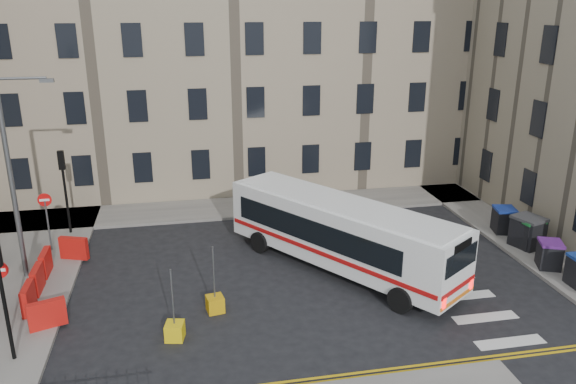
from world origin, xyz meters
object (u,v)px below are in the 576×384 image
object	(u,v)px
wheelie_bin_b	(549,254)
bus	(340,232)
bollard_chevron	(175,331)
streetlamp	(11,178)
wheelie_bin_c	(527,232)
wheelie_bin_d	(528,232)
bollard_yellow	(215,304)
wheelie_bin_e	(504,220)

from	to	relation	value
wheelie_bin_b	bus	bearing A→B (deg)	-170.28
bollard_chevron	streetlamp	bearing A→B (deg)	136.74
streetlamp	wheelie_bin_b	size ratio (longest dim) A/B	6.22
wheelie_bin_c	bollard_chevron	distance (m)	16.52
wheelie_bin_d	bollard_chevron	distance (m)	16.52
bollard_yellow	bollard_chevron	xyz separation A→B (m)	(-1.46, -1.55, 0.00)
wheelie_bin_e	wheelie_bin_b	bearing A→B (deg)	-80.90
wheelie_bin_c	wheelie_bin_e	world-z (taller)	wheelie_bin_c
wheelie_bin_e	bollard_chevron	world-z (taller)	wheelie_bin_e
streetlamp	bollard_chevron	bearing A→B (deg)	-43.26
wheelie_bin_d	bollard_chevron	size ratio (longest dim) A/B	2.67
streetlamp	wheelie_bin_c	bearing A→B (deg)	-3.21
bus	bollard_chevron	bearing A→B (deg)	175.68
wheelie_bin_e	bollard_yellow	xyz separation A→B (m)	(-14.37, -4.62, -0.47)
wheelie_bin_b	bollard_yellow	world-z (taller)	wheelie_bin_b
wheelie_bin_e	bollard_yellow	bearing A→B (deg)	-149.31
wheelie_bin_c	wheelie_bin_d	world-z (taller)	wheelie_bin_d
bus	wheelie_bin_e	world-z (taller)	bus
bus	wheelie_bin_e	xyz separation A→B (m)	(8.92, 2.10, -0.95)
streetlamp	wheelie_bin_d	distance (m)	22.21
bollard_chevron	wheelie_bin_d	bearing A→B (deg)	15.33
wheelie_bin_d	streetlamp	bearing A→B (deg)	157.79
wheelie_bin_b	bollard_yellow	distance (m)	14.14
wheelie_bin_c	bollard_yellow	distance (m)	14.74
wheelie_bin_b	bollard_chevron	bearing A→B (deg)	-150.19
wheelie_bin_d	bollard_yellow	size ratio (longest dim) A/B	2.67
bus	wheelie_bin_b	distance (m)	8.91
wheelie_bin_d	bollard_chevron	xyz separation A→B (m)	(-15.92, -4.36, -0.58)
wheelie_bin_e	wheelie_bin_d	bearing A→B (deg)	-74.42
wheelie_bin_c	wheelie_bin_d	size ratio (longest dim) A/B	0.88
streetlamp	bus	xyz separation A→B (m)	(12.90, -1.57, -2.62)
bollard_yellow	streetlamp	bearing A→B (deg)	151.23
streetlamp	wheelie_bin_b	world-z (taller)	streetlamp
wheelie_bin_b	wheelie_bin_c	xyz separation A→B (m)	(0.34, 2.17, 0.10)
wheelie_bin_b	wheelie_bin_c	bearing A→B (deg)	102.72
wheelie_bin_b	wheelie_bin_d	size ratio (longest dim) A/B	0.82
wheelie_bin_c	bollard_chevron	bearing A→B (deg)	-175.10
wheelie_bin_b	wheelie_bin_e	xyz separation A→B (m)	(0.26, 3.93, 0.03)
wheelie_bin_c	bollard_yellow	world-z (taller)	wheelie_bin_c
wheelie_bin_d	wheelie_bin_e	distance (m)	1.81
wheelie_bin_c	bollard_chevron	size ratio (longest dim) A/B	2.34
wheelie_bin_b	bollard_chevron	xyz separation A→B (m)	(-15.57, -2.24, -0.43)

